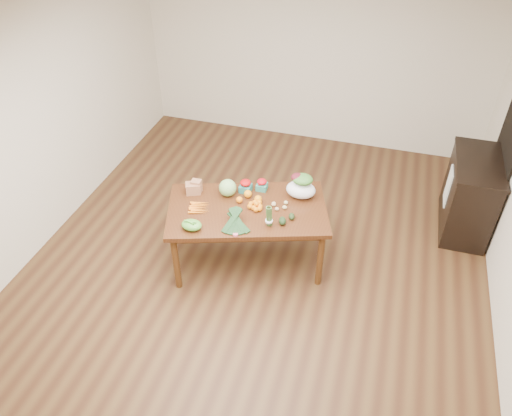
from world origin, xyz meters
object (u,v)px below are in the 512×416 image
(dining_table, at_px, (248,235))
(asparagus_bundle, at_px, (269,216))
(mandarin_cluster, at_px, (256,205))
(cabinet, at_px, (470,195))
(cabbage, at_px, (228,188))
(paper_bag, at_px, (193,187))
(kale_bunch, at_px, (235,223))
(salad_bag, at_px, (301,187))

(dining_table, xyz_separation_m, asparagus_bundle, (0.29, -0.21, 0.50))
(mandarin_cluster, xyz_separation_m, asparagus_bundle, (0.20, -0.24, 0.08))
(cabinet, xyz_separation_m, cabbage, (-2.60, -1.15, 0.37))
(cabbage, bearing_deg, asparagus_bundle, -33.50)
(dining_table, height_order, asparagus_bundle, asparagus_bundle)
(paper_bag, bearing_deg, cabinet, 22.36)
(paper_bag, xyz_separation_m, mandarin_cluster, (0.73, -0.07, -0.03))
(mandarin_cluster, bearing_deg, kale_bunch, -105.95)
(paper_bag, bearing_deg, salad_bag, 13.34)
(mandarin_cluster, relative_size, salad_bag, 0.56)
(cabbage, xyz_separation_m, salad_bag, (0.76, 0.20, 0.03))
(asparagus_bundle, bearing_deg, dining_table, 126.12)
(cabinet, relative_size, salad_bag, 3.20)
(cabinet, relative_size, kale_bunch, 2.55)
(dining_table, xyz_separation_m, mandarin_cluster, (0.09, 0.03, 0.42))
(cabinet, bearing_deg, salad_bag, -152.60)
(cabinet, bearing_deg, asparagus_bundle, -143.24)
(mandarin_cluster, bearing_deg, salad_bag, 39.99)
(kale_bunch, relative_size, asparagus_bundle, 1.60)
(cabinet, bearing_deg, dining_table, -150.60)
(dining_table, height_order, cabbage, cabbage)
(kale_bunch, height_order, asparagus_bundle, asparagus_bundle)
(cabinet, xyz_separation_m, kale_bunch, (-2.35, -1.66, 0.36))
(cabinet, relative_size, asparagus_bundle, 4.08)
(cabinet, distance_m, mandarin_cluster, 2.61)
(asparagus_bundle, height_order, salad_bag, asparagus_bundle)
(cabinet, relative_size, mandarin_cluster, 5.67)
(paper_bag, distance_m, salad_bag, 1.16)
(asparagus_bundle, xyz_separation_m, salad_bag, (0.20, 0.57, -0.00))
(dining_table, distance_m, kale_bunch, 0.57)
(cabbage, distance_m, kale_bunch, 0.57)
(dining_table, distance_m, cabbage, 0.57)
(mandarin_cluster, bearing_deg, asparagus_bundle, -49.63)
(cabbage, xyz_separation_m, mandarin_cluster, (0.36, -0.14, -0.05))
(dining_table, bearing_deg, mandarin_cluster, -2.78)
(dining_table, distance_m, salad_bag, 0.79)
(dining_table, relative_size, asparagus_bundle, 6.63)
(cabinet, xyz_separation_m, salad_bag, (-1.84, -0.96, 0.40))
(kale_bunch, bearing_deg, mandarin_cluster, 55.83)
(paper_bag, bearing_deg, mandarin_cluster, -5.10)
(kale_bunch, xyz_separation_m, salad_bag, (0.50, 0.71, 0.04))
(dining_table, height_order, mandarin_cluster, mandarin_cluster)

